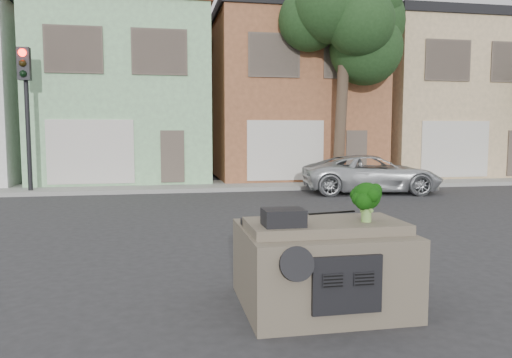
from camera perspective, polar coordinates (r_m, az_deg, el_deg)
name	(u,v)px	position (r m, az deg, el deg)	size (l,w,h in m)	color
ground_plane	(270,250)	(9.46, 1.61, -8.13)	(120.00, 120.00, 0.00)	#303033
sidewalk	(213,186)	(19.70, -4.99, -0.78)	(40.00, 3.00, 0.15)	gray
townhouse_mint	(126,97)	(23.57, -14.68, 9.11)	(7.20, 8.20, 7.55)	#97D197
townhouse_tan	(286,99)	(24.28, 3.51, 9.17)	(7.20, 8.20, 7.55)	#975A39
townhouse_beige	(430,100)	(27.12, 19.23, 8.49)	(7.20, 8.20, 7.55)	#D0B184
silver_pickup	(371,193)	(18.51, 13.04, -1.54)	(2.27, 4.93, 1.37)	silver
traffic_signal	(27,122)	(19.02, -24.71, 5.98)	(0.40, 0.40, 5.10)	black
tree_near	(341,79)	(20.13, 9.71, 11.20)	(4.40, 4.00, 8.50)	#1E3C1B
car_dashboard	(321,262)	(6.52, 7.39, -9.41)	(2.00, 1.80, 1.12)	#655A49
instrument_hump	(283,217)	(5.89, 3.15, -4.41)	(0.48, 0.38, 0.20)	black
wiper_arm	(332,213)	(6.84, 8.68, -3.82)	(0.70, 0.03, 0.02)	black
broccoli	(366,202)	(6.26, 12.51, -2.54)	(0.41, 0.41, 0.50)	black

